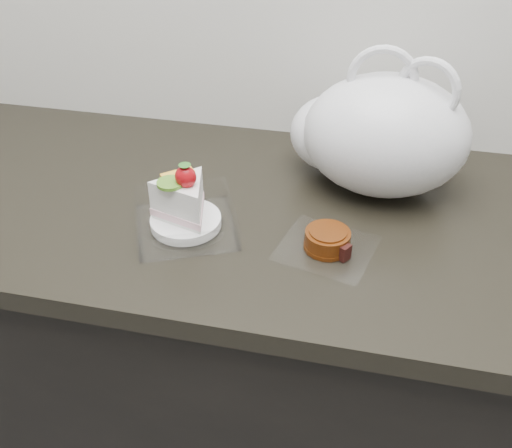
# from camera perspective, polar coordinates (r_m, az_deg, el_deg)

# --- Properties ---
(counter) EXTENTS (2.04, 0.64, 0.90)m
(counter) POSITION_cam_1_polar(r_m,az_deg,el_deg) (1.38, 1.77, -13.92)
(counter) COLOR black
(counter) RESTS_ON ground
(cake_tray) EXTENTS (0.23, 0.23, 0.13)m
(cake_tray) POSITION_cam_1_polar(r_m,az_deg,el_deg) (1.01, -7.12, 1.31)
(cake_tray) COLOR white
(cake_tray) RESTS_ON counter
(mooncake_wrap) EXTENTS (0.18, 0.18, 0.04)m
(mooncake_wrap) POSITION_cam_1_polar(r_m,az_deg,el_deg) (0.97, 7.20, -1.76)
(mooncake_wrap) COLOR white
(mooncake_wrap) RESTS_ON counter
(plastic_bag) EXTENTS (0.37, 0.29, 0.28)m
(plastic_bag) POSITION_cam_1_polar(r_m,az_deg,el_deg) (1.11, 11.86, 8.78)
(plastic_bag) COLOR white
(plastic_bag) RESTS_ON counter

